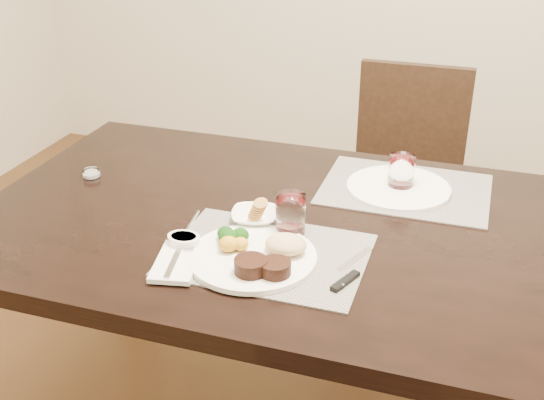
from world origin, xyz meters
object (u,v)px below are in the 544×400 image
(dinner_plate, at_px, (258,255))
(steak_knife, at_px, (348,276))
(far_plate, at_px, (398,188))
(chair_far, at_px, (404,173))
(cracker_bowl, at_px, (255,216))
(wine_glass_near, at_px, (290,216))

(dinner_plate, relative_size, steak_knife, 1.42)
(dinner_plate, distance_m, far_plate, 0.54)
(chair_far, distance_m, cracker_bowl, 1.04)
(dinner_plate, relative_size, far_plate, 1.03)
(dinner_plate, bearing_deg, far_plate, 69.81)
(chair_far, height_order, far_plate, chair_far)
(steak_knife, xyz_separation_m, wine_glass_near, (-0.18, 0.16, 0.04))
(chair_far, xyz_separation_m, wine_glass_near, (-0.16, -1.00, 0.30))
(chair_far, bearing_deg, far_plate, -84.90)
(cracker_bowl, relative_size, far_plate, 0.51)
(chair_far, xyz_separation_m, far_plate, (0.06, -0.68, 0.26))
(steak_knife, height_order, cracker_bowl, cracker_bowl)
(wine_glass_near, bearing_deg, cracker_bowl, 167.75)
(cracker_bowl, xyz_separation_m, wine_glass_near, (0.10, -0.02, 0.03))
(steak_knife, height_order, far_plate, far_plate)
(chair_far, relative_size, dinner_plate, 3.02)
(wine_glass_near, relative_size, far_plate, 0.36)
(wine_glass_near, bearing_deg, far_plate, 55.89)
(chair_far, xyz_separation_m, cracker_bowl, (-0.26, -0.98, 0.27))
(dinner_plate, relative_size, wine_glass_near, 2.91)
(steak_knife, bearing_deg, cracker_bowl, 169.97)
(chair_far, relative_size, wine_glass_near, 8.78)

